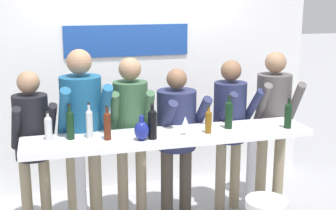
{
  "coord_description": "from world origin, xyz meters",
  "views": [
    {
      "loc": [
        -1.1,
        -3.94,
        2.31
      ],
      "look_at": [
        0.0,
        0.08,
        1.31
      ],
      "focal_mm": 50.0,
      "sensor_mm": 36.0,
      "label": 1
    }
  ],
  "objects_px": {
    "person_left": "(82,122)",
    "wine_bottle_7": "(208,121)",
    "person_right": "(273,113)",
    "person_center_right": "(230,119)",
    "wine_bottle_4": "(288,114)",
    "decorative_vase": "(142,130)",
    "wine_bottle_2": "(48,127)",
    "wine_bottle_6": "(152,123)",
    "wine_bottle_1": "(89,122)",
    "person_center": "(177,129)",
    "wine_bottle_3": "(229,113)",
    "wine_bottle_5": "(70,123)",
    "person_far_left": "(32,135)",
    "person_center_left": "(131,122)",
    "tasting_table": "(170,151)",
    "wine_bottle_0": "(107,124)",
    "wine_glass_0": "(185,122)"
  },
  "relations": [
    {
      "from": "person_left",
      "to": "wine_bottle_7",
      "type": "xyz_separation_m",
      "value": [
        1.1,
        -0.47,
        0.06
      ]
    },
    {
      "from": "person_right",
      "to": "person_center_right",
      "type": "bearing_deg",
      "value": -171.72
    },
    {
      "from": "wine_bottle_4",
      "to": "decorative_vase",
      "type": "height_order",
      "value": "wine_bottle_4"
    },
    {
      "from": "wine_bottle_2",
      "to": "wine_bottle_6",
      "type": "bearing_deg",
      "value": -13.32
    },
    {
      "from": "wine_bottle_2",
      "to": "wine_bottle_6",
      "type": "height_order",
      "value": "wine_bottle_6"
    },
    {
      "from": "wine_bottle_1",
      "to": "person_center",
      "type": "bearing_deg",
      "value": 22.09
    },
    {
      "from": "person_center_right",
      "to": "wine_bottle_7",
      "type": "distance_m",
      "value": 0.69
    },
    {
      "from": "wine_bottle_6",
      "to": "wine_bottle_7",
      "type": "height_order",
      "value": "wine_bottle_6"
    },
    {
      "from": "person_right",
      "to": "wine_bottle_6",
      "type": "bearing_deg",
      "value": -151.03
    },
    {
      "from": "wine_bottle_3",
      "to": "decorative_vase",
      "type": "distance_m",
      "value": 0.88
    },
    {
      "from": "wine_bottle_6",
      "to": "wine_bottle_5",
      "type": "bearing_deg",
      "value": 165.12
    },
    {
      "from": "wine_bottle_5",
      "to": "wine_bottle_7",
      "type": "height_order",
      "value": "wine_bottle_5"
    },
    {
      "from": "person_far_left",
      "to": "wine_bottle_4",
      "type": "relative_size",
      "value": 5.55
    },
    {
      "from": "person_center_left",
      "to": "decorative_vase",
      "type": "relative_size",
      "value": 7.75
    },
    {
      "from": "wine_bottle_3",
      "to": "decorative_vase",
      "type": "bearing_deg",
      "value": -171.07
    },
    {
      "from": "wine_bottle_6",
      "to": "tasting_table",
      "type": "bearing_deg",
      "value": 30.66
    },
    {
      "from": "person_center_left",
      "to": "wine_bottle_6",
      "type": "xyz_separation_m",
      "value": [
        0.08,
        -0.57,
        0.14
      ]
    },
    {
      "from": "wine_bottle_0",
      "to": "person_far_left",
      "type": "bearing_deg",
      "value": 142.58
    },
    {
      "from": "person_left",
      "to": "wine_bottle_2",
      "type": "height_order",
      "value": "person_left"
    },
    {
      "from": "person_center_left",
      "to": "wine_bottle_0",
      "type": "xyz_separation_m",
      "value": [
        -0.3,
        -0.49,
        0.14
      ]
    },
    {
      "from": "person_center",
      "to": "wine_bottle_7",
      "type": "bearing_deg",
      "value": -84.91
    },
    {
      "from": "person_far_left",
      "to": "wine_bottle_6",
      "type": "relative_size",
      "value": 5.02
    },
    {
      "from": "tasting_table",
      "to": "person_center_left",
      "type": "xyz_separation_m",
      "value": [
        -0.28,
        0.46,
        0.17
      ]
    },
    {
      "from": "tasting_table",
      "to": "person_center",
      "type": "bearing_deg",
      "value": 65.88
    },
    {
      "from": "person_center_right",
      "to": "decorative_vase",
      "type": "bearing_deg",
      "value": -163.64
    },
    {
      "from": "person_center_left",
      "to": "person_center_right",
      "type": "height_order",
      "value": "person_center_left"
    },
    {
      "from": "wine_bottle_2",
      "to": "wine_glass_0",
      "type": "xyz_separation_m",
      "value": [
        1.19,
        -0.18,
        0.01
      ]
    },
    {
      "from": "wine_bottle_5",
      "to": "wine_bottle_2",
      "type": "bearing_deg",
      "value": 172.67
    },
    {
      "from": "person_left",
      "to": "wine_bottle_3",
      "type": "xyz_separation_m",
      "value": [
        1.34,
        -0.37,
        0.09
      ]
    },
    {
      "from": "wine_bottle_5",
      "to": "wine_glass_0",
      "type": "distance_m",
      "value": 1.02
    },
    {
      "from": "person_center_right",
      "to": "person_right",
      "type": "xyz_separation_m",
      "value": [
        0.5,
        -0.0,
        0.04
      ]
    },
    {
      "from": "wine_bottle_4",
      "to": "wine_bottle_2",
      "type": "bearing_deg",
      "value": 174.38
    },
    {
      "from": "person_far_left",
      "to": "wine_bottle_0",
      "type": "distance_m",
      "value": 0.84
    },
    {
      "from": "person_center_right",
      "to": "wine_bottle_4",
      "type": "xyz_separation_m",
      "value": [
        0.35,
        -0.56,
        0.17
      ]
    },
    {
      "from": "wine_bottle_4",
      "to": "wine_glass_0",
      "type": "relative_size",
      "value": 1.65
    },
    {
      "from": "person_far_left",
      "to": "person_right",
      "type": "relative_size",
      "value": 0.94
    },
    {
      "from": "person_left",
      "to": "decorative_vase",
      "type": "bearing_deg",
      "value": -52.45
    },
    {
      "from": "person_center",
      "to": "wine_bottle_6",
      "type": "height_order",
      "value": "person_center"
    },
    {
      "from": "wine_bottle_2",
      "to": "person_left",
      "type": "bearing_deg",
      "value": 42.8
    },
    {
      "from": "wine_bottle_4",
      "to": "decorative_vase",
      "type": "relative_size",
      "value": 1.32
    },
    {
      "from": "tasting_table",
      "to": "wine_bottle_1",
      "type": "height_order",
      "value": "wine_bottle_1"
    },
    {
      "from": "decorative_vase",
      "to": "wine_glass_0",
      "type": "bearing_deg",
      "value": 4.91
    },
    {
      "from": "wine_bottle_6",
      "to": "wine_bottle_4",
      "type": "bearing_deg",
      "value": -0.35
    },
    {
      "from": "wine_bottle_4",
      "to": "wine_bottle_5",
      "type": "distance_m",
      "value": 2.02
    },
    {
      "from": "person_right",
      "to": "wine_bottle_2",
      "type": "height_order",
      "value": "person_right"
    },
    {
      "from": "wine_bottle_7",
      "to": "wine_glass_0",
      "type": "relative_size",
      "value": 1.47
    },
    {
      "from": "person_right",
      "to": "wine_bottle_7",
      "type": "xyz_separation_m",
      "value": [
        -0.93,
        -0.51,
        0.11
      ]
    },
    {
      "from": "tasting_table",
      "to": "wine_bottle_6",
      "type": "height_order",
      "value": "wine_bottle_6"
    },
    {
      "from": "person_left",
      "to": "wine_bottle_2",
      "type": "distance_m",
      "value": 0.43
    },
    {
      "from": "wine_bottle_3",
      "to": "decorative_vase",
      "type": "height_order",
      "value": "wine_bottle_3"
    }
  ]
}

